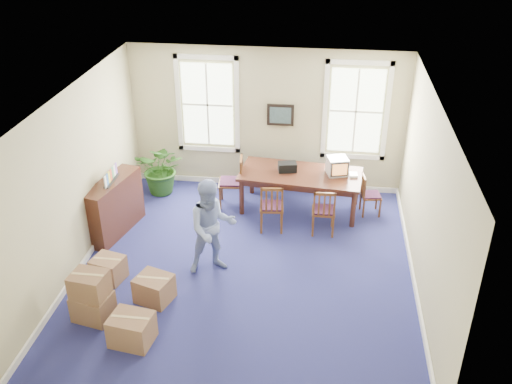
# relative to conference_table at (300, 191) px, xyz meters

# --- Properties ---
(floor) EXTENTS (6.50, 6.50, 0.00)m
(floor) POSITION_rel_conference_table_xyz_m (-0.83, -2.25, -0.43)
(floor) COLOR navy
(floor) RESTS_ON ground
(ceiling) EXTENTS (6.50, 6.50, 0.00)m
(ceiling) POSITION_rel_conference_table_xyz_m (-0.83, -2.25, 2.77)
(ceiling) COLOR white
(ceiling) RESTS_ON ground
(wall_back) EXTENTS (6.50, 0.00, 6.50)m
(wall_back) POSITION_rel_conference_table_xyz_m (-0.83, 1.00, 1.17)
(wall_back) COLOR tan
(wall_back) RESTS_ON ground
(wall_front) EXTENTS (6.50, 0.00, 6.50)m
(wall_front) POSITION_rel_conference_table_xyz_m (-0.83, -5.50, 1.17)
(wall_front) COLOR tan
(wall_front) RESTS_ON ground
(wall_left) EXTENTS (0.00, 6.50, 6.50)m
(wall_left) POSITION_rel_conference_table_xyz_m (-3.83, -2.25, 1.17)
(wall_left) COLOR tan
(wall_left) RESTS_ON ground
(wall_right) EXTENTS (0.00, 6.50, 6.50)m
(wall_right) POSITION_rel_conference_table_xyz_m (2.17, -2.25, 1.17)
(wall_right) COLOR tan
(wall_right) RESTS_ON ground
(baseboard_back) EXTENTS (6.00, 0.04, 0.12)m
(baseboard_back) POSITION_rel_conference_table_xyz_m (-0.83, 0.97, -0.37)
(baseboard_back) COLOR white
(baseboard_back) RESTS_ON ground
(baseboard_left) EXTENTS (0.04, 6.50, 0.12)m
(baseboard_left) POSITION_rel_conference_table_xyz_m (-3.80, -2.25, -0.37)
(baseboard_left) COLOR white
(baseboard_left) RESTS_ON ground
(baseboard_right) EXTENTS (0.04, 6.50, 0.12)m
(baseboard_right) POSITION_rel_conference_table_xyz_m (2.14, -2.25, -0.37)
(baseboard_right) COLOR white
(baseboard_right) RESTS_ON ground
(window_left) EXTENTS (1.40, 0.12, 2.20)m
(window_left) POSITION_rel_conference_table_xyz_m (-2.13, 0.98, 1.47)
(window_left) COLOR white
(window_left) RESTS_ON ground
(window_right) EXTENTS (1.40, 0.12, 2.20)m
(window_right) POSITION_rel_conference_table_xyz_m (1.07, 0.98, 1.47)
(window_right) COLOR white
(window_right) RESTS_ON ground
(wall_picture) EXTENTS (0.58, 0.06, 0.48)m
(wall_picture) POSITION_rel_conference_table_xyz_m (-0.53, 0.95, 1.32)
(wall_picture) COLOR black
(wall_picture) RESTS_ON ground
(conference_table) EXTENTS (2.61, 1.37, 0.86)m
(conference_table) POSITION_rel_conference_table_xyz_m (0.00, 0.00, 0.00)
(conference_table) COLOR #411F14
(conference_table) RESTS_ON ground
(crt_tv) EXTENTS (0.50, 0.53, 0.36)m
(crt_tv) POSITION_rel_conference_table_xyz_m (0.74, 0.06, 0.61)
(crt_tv) COLOR #B7B7BC
(crt_tv) RESTS_ON conference_table
(game_console) EXTENTS (0.18, 0.22, 0.05)m
(game_console) POSITION_rel_conference_table_xyz_m (1.08, 0.00, 0.45)
(game_console) COLOR white
(game_console) RESTS_ON conference_table
(equipment_bag) EXTENTS (0.42, 0.32, 0.19)m
(equipment_bag) POSITION_rel_conference_table_xyz_m (-0.29, 0.06, 0.52)
(equipment_bag) COLOR black
(equipment_bag) RESTS_ON conference_table
(chair_near_left) EXTENTS (0.51, 0.51, 1.04)m
(chair_near_left) POSITION_rel_conference_table_xyz_m (-0.51, -0.86, 0.09)
(chair_near_left) COLOR brown
(chair_near_left) RESTS_ON ground
(chair_near_right) EXTENTS (0.46, 0.46, 1.00)m
(chair_near_right) POSITION_rel_conference_table_xyz_m (0.51, -0.86, 0.07)
(chair_near_right) COLOR brown
(chair_near_right) RESTS_ON ground
(chair_end_left) EXTENTS (0.54, 0.54, 1.11)m
(chair_end_left) POSITION_rel_conference_table_xyz_m (-1.48, 0.00, 0.13)
(chair_end_left) COLOR brown
(chair_end_left) RESTS_ON ground
(chair_end_right) EXTENTS (0.45, 0.45, 0.88)m
(chair_end_right) POSITION_rel_conference_table_xyz_m (1.48, 0.00, 0.01)
(chair_end_right) COLOR brown
(chair_end_right) RESTS_ON ground
(man) EXTENTS (1.06, 0.96, 1.79)m
(man) POSITION_rel_conference_table_xyz_m (-1.41, -2.37, 0.47)
(man) COLOR #7F90C3
(man) RESTS_ON ground
(credenza) EXTENTS (0.76, 1.56, 1.18)m
(credenza) POSITION_rel_conference_table_xyz_m (-3.58, -1.36, 0.16)
(credenza) COLOR #411F14
(credenza) RESTS_ON ground
(brochure_rack) EXTENTS (0.12, 0.59, 0.26)m
(brochure_rack) POSITION_rel_conference_table_xyz_m (-3.55, -1.36, 0.88)
(brochure_rack) COLOR #99999E
(brochure_rack) RESTS_ON credenza
(potted_plant) EXTENTS (1.11, 0.98, 1.19)m
(potted_plant) POSITION_rel_conference_table_xyz_m (-3.08, 0.36, 0.17)
(potted_plant) COLOR #204A14
(potted_plant) RESTS_ON ground
(cardboard_boxes) EXTENTS (1.89, 1.89, 0.90)m
(cardboard_boxes) POSITION_rel_conference_table_xyz_m (-2.84, -3.78, 0.02)
(cardboard_boxes) COLOR #8C6345
(cardboard_boxes) RESTS_ON ground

